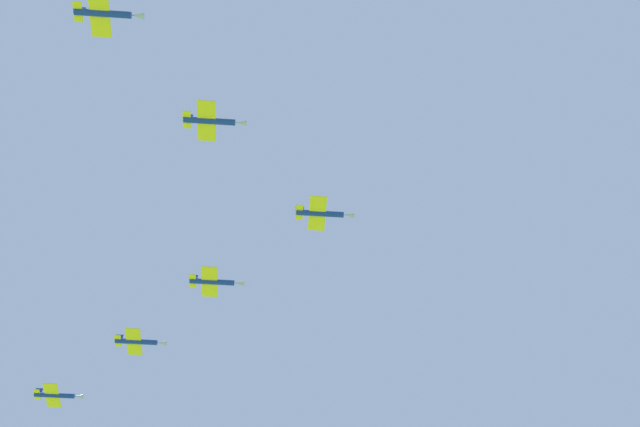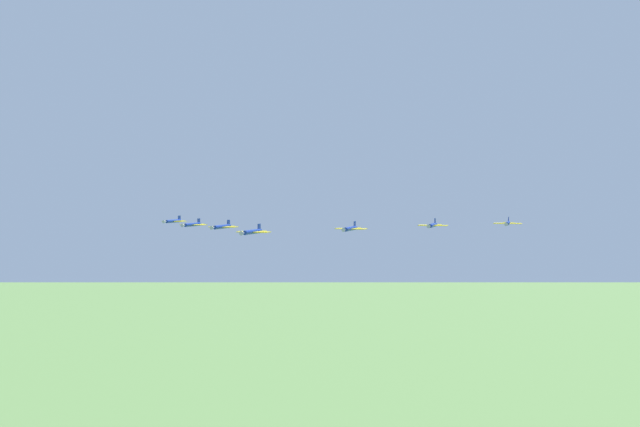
{
  "view_description": "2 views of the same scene",
  "coord_description": "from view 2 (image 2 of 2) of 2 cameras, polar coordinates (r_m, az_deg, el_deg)",
  "views": [
    {
      "loc": [
        -66.89,
        55.5,
        3.79
      ],
      "look_at": [
        9.14,
        16.66,
        120.67
      ],
      "focal_mm": 44.09,
      "sensor_mm": 36.0,
      "label": 1
    },
    {
      "loc": [
        13.16,
        -148.01,
        130.11
      ],
      "look_at": [
        25.06,
        16.49,
        124.96
      ],
      "focal_mm": 39.12,
      "sensor_mm": 36.0,
      "label": 2
    }
  ],
  "objects": [
    {
      "name": "jet_port_trail",
      "position": [
        239.41,
        -11.92,
        -0.61
      ],
      "size": [
        8.37,
        10.81,
        2.28
      ],
      "rotation": [
        0.0,
        0.0,
        2.74
      ],
      "color": "navy"
    },
    {
      "name": "jet_center_rear",
      "position": [
        205.94,
        15.1,
        -0.78
      ],
      "size": [
        8.37,
        10.81,
        2.28
      ],
      "rotation": [
        0.0,
        0.0,
        2.74
      ],
      "color": "navy"
    },
    {
      "name": "jet_port_inner",
      "position": [
        177.25,
        2.5,
        -1.25
      ],
      "size": [
        8.37,
        10.81,
        2.28
      ],
      "rotation": [
        0.0,
        0.0,
        2.74
      ],
      "color": "navy"
    },
    {
      "name": "jet_lead",
      "position": [
        164.78,
        -5.56,
        -1.5
      ],
      "size": [
        8.37,
        10.81,
        2.28
      ],
      "rotation": [
        0.0,
        0.0,
        2.74
      ],
      "color": "navy"
    },
    {
      "name": "jet_starboard_outer",
      "position": [
        213.57,
        -10.4,
        -0.9
      ],
      "size": [
        8.37,
        10.81,
        2.28
      ],
      "rotation": [
        0.0,
        0.0,
        2.74
      ],
      "color": "navy"
    },
    {
      "name": "jet_starboard_inner",
      "position": [
        190.74,
        -8.03,
        -1.08
      ],
      "size": [
        8.37,
        10.81,
        2.28
      ],
      "rotation": [
        0.0,
        0.0,
        2.74
      ],
      "color": "navy"
    },
    {
      "name": "jet_port_outer",
      "position": [
        188.87,
        9.19,
        -0.96
      ],
      "size": [
        8.37,
        10.81,
        2.28
      ],
      "rotation": [
        0.0,
        0.0,
        2.74
      ],
      "color": "navy"
    }
  ]
}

